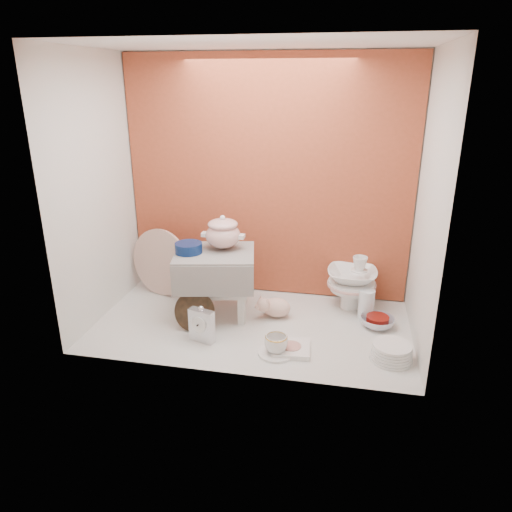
{
  "coord_description": "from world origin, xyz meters",
  "views": [
    {
      "loc": [
        0.51,
        -2.41,
        1.35
      ],
      "look_at": [
        0.02,
        0.02,
        0.42
      ],
      "focal_mm": 33.52,
      "sensor_mm": 36.0,
      "label": 1
    }
  ],
  "objects": [
    {
      "name": "clear_glass_vase",
      "position": [
        0.65,
        0.2,
        0.09
      ],
      "size": [
        0.1,
        0.1,
        0.18
      ],
      "primitive_type": "cylinder",
      "rotation": [
        0.0,
        0.0,
        -0.15
      ],
      "color": "silver",
      "rests_on": "ground"
    },
    {
      "name": "lacquer_tray",
      "position": [
        -0.3,
        -0.12,
        0.11
      ],
      "size": [
        0.24,
        0.09,
        0.23
      ],
      "primitive_type": null,
      "rotation": [
        0.0,
        0.0,
        0.03
      ],
      "color": "black",
      "rests_on": "ground"
    },
    {
      "name": "plush_pig",
      "position": [
        0.12,
        0.12,
        0.06
      ],
      "size": [
        0.24,
        0.18,
        0.13
      ],
      "primitive_type": "ellipsoid",
      "rotation": [
        0.0,
        0.0,
        0.14
      ],
      "color": "beige",
      "rests_on": "ground"
    },
    {
      "name": "mantel_clock",
      "position": [
        -0.23,
        -0.23,
        0.1
      ],
      "size": [
        0.15,
        0.09,
        0.21
      ],
      "primitive_type": "cube",
      "rotation": [
        0.0,
        0.0,
        -0.31
      ],
      "color": "silver",
      "rests_on": "ground"
    },
    {
      "name": "niche_shell",
      "position": [
        0.0,
        0.18,
        0.93
      ],
      "size": [
        1.86,
        1.03,
        1.53
      ],
      "color": "#A9452A",
      "rests_on": "ground"
    },
    {
      "name": "ground",
      "position": [
        0.0,
        0.0,
        0.0
      ],
      "size": [
        1.8,
        1.8,
        0.0
      ],
      "primitive_type": "plane",
      "color": "silver",
      "rests_on": "ground"
    },
    {
      "name": "soup_tureen",
      "position": [
        -0.21,
        0.16,
        0.5
      ],
      "size": [
        0.32,
        0.32,
        0.21
      ],
      "primitive_type": null,
      "rotation": [
        0.0,
        0.0,
        -0.4
      ],
      "color": "white",
      "rests_on": "step_stool"
    },
    {
      "name": "dinner_plate_stack",
      "position": [
        0.77,
        -0.22,
        0.04
      ],
      "size": [
        0.24,
        0.24,
        0.09
      ],
      "primitive_type": "cylinder",
      "rotation": [
        0.0,
        0.0,
        0.14
      ],
      "color": "white",
      "rests_on": "ground"
    },
    {
      "name": "lattice_dish",
      "position": [
        0.26,
        -0.24,
        0.01
      ],
      "size": [
        0.21,
        0.21,
        0.03
      ],
      "primitive_type": "cube",
      "rotation": [
        0.0,
        0.0,
        0.1
      ],
      "color": "white",
      "rests_on": "ground"
    },
    {
      "name": "cobalt_bowl",
      "position": [
        -0.38,
        0.06,
        0.43
      ],
      "size": [
        0.16,
        0.16,
        0.06
      ],
      "primitive_type": "cylinder",
      "rotation": [
        0.0,
        0.0,
        -0.01
      ],
      "color": "#0A1E4E",
      "rests_on": "step_stool"
    },
    {
      "name": "porcelain_tower",
      "position": [
        0.56,
        0.34,
        0.17
      ],
      "size": [
        0.39,
        0.39,
        0.34
      ],
      "primitive_type": null,
      "rotation": [
        0.0,
        0.0,
        0.39
      ],
      "color": "white",
      "rests_on": "ground"
    },
    {
      "name": "blue_white_vase",
      "position": [
        -0.45,
        0.37,
        0.11
      ],
      "size": [
        0.26,
        0.26,
        0.22
      ],
      "primitive_type": "imported",
      "rotation": [
        0.0,
        0.0,
        -0.31
      ],
      "color": "silver",
      "rests_on": "ground"
    },
    {
      "name": "gold_rim_teacup",
      "position": [
        0.19,
        -0.29,
        0.06
      ],
      "size": [
        0.13,
        0.13,
        0.09
      ],
      "primitive_type": "imported",
      "rotation": [
        0.0,
        0.0,
        -0.11
      ],
      "color": "white",
      "rests_on": "teacup_saucer"
    },
    {
      "name": "step_stool",
      "position": [
        -0.24,
        0.09,
        0.2
      ],
      "size": [
        0.52,
        0.47,
        0.4
      ],
      "primitive_type": null,
      "rotation": [
        0.0,
        0.0,
        0.2
      ],
      "color": "silver",
      "rests_on": "ground"
    },
    {
      "name": "teacup_saucer",
      "position": [
        0.19,
        -0.29,
        0.01
      ],
      "size": [
        0.23,
        0.23,
        0.01
      ],
      "primitive_type": "cylinder",
      "rotation": [
        0.0,
        0.0,
        -0.24
      ],
      "color": "white",
      "rests_on": "ground"
    },
    {
      "name": "floral_platter",
      "position": [
        -0.67,
        0.3,
        0.22
      ],
      "size": [
        0.44,
        0.18,
        0.44
      ],
      "primitive_type": null,
      "rotation": [
        0.0,
        0.0,
        -0.29
      ],
      "color": "silver",
      "rests_on": "ground"
    },
    {
      "name": "crystal_bowl",
      "position": [
        0.71,
        0.12,
        0.03
      ],
      "size": [
        0.21,
        0.21,
        0.06
      ],
      "primitive_type": "imported",
      "rotation": [
        0.0,
        0.0,
        -0.09
      ],
      "color": "silver",
      "rests_on": "ground"
    }
  ]
}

